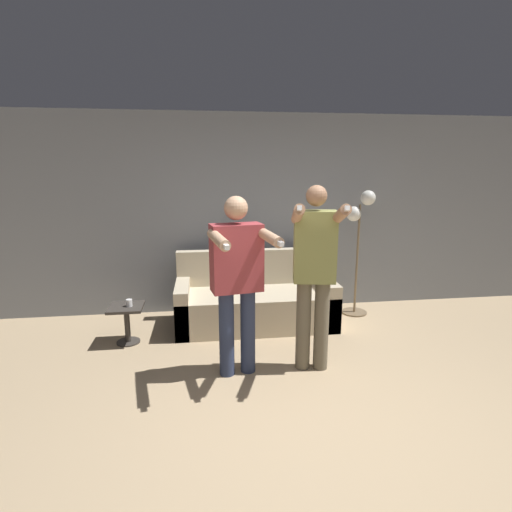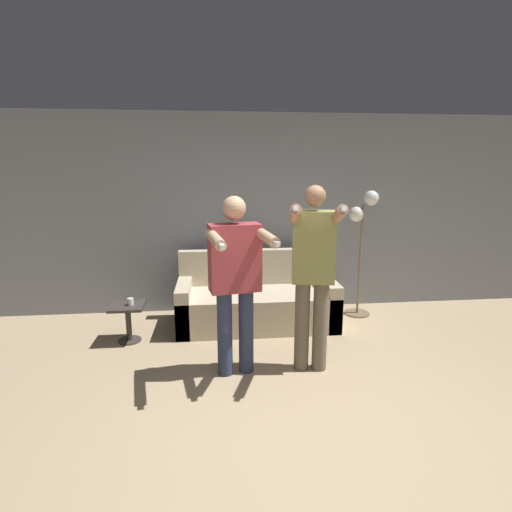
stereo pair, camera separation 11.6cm
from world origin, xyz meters
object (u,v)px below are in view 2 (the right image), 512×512
object	(u,v)px
floor_lamp	(363,225)
person_right	(313,268)
couch	(256,302)
side_table	(128,316)
cup	(130,302)
cat	(241,244)
person_left	(235,275)

from	to	relation	value
floor_lamp	person_right	bearing A→B (deg)	-125.16
couch	floor_lamp	xyz separation A→B (m)	(1.38, 0.19, 0.91)
side_table	cup	size ratio (longest dim) A/B	5.45
couch	person_right	distance (m)	1.47
side_table	cup	distance (m)	0.17
person_right	side_table	bearing A→B (deg)	165.97
couch	side_table	world-z (taller)	couch
person_right	side_table	size ratio (longest dim) A/B	4.11
person_right	side_table	world-z (taller)	person_right
couch	person_right	world-z (taller)	person_right
couch	floor_lamp	world-z (taller)	floor_lamp
cat	floor_lamp	size ratio (longest dim) A/B	0.33
cat	floor_lamp	world-z (taller)	floor_lamp
person_left	cat	xyz separation A→B (m)	(0.15, 1.52, -0.02)
couch	person_left	xyz separation A→B (m)	(-0.32, -1.21, 0.69)
person_right	couch	bearing A→B (deg)	118.26
person_left	person_right	bearing A→B (deg)	-9.97
floor_lamp	cup	world-z (taller)	floor_lamp
person_left	side_table	bearing A→B (deg)	133.94
person_right	cat	xyz separation A→B (m)	(-0.56, 1.52, -0.06)
person_left	couch	bearing A→B (deg)	65.27
person_left	floor_lamp	world-z (taller)	person_left
person_left	side_table	xyz separation A→B (m)	(-1.16, 0.84, -0.67)
person_right	floor_lamp	distance (m)	1.72
couch	side_table	xyz separation A→B (m)	(-1.48, -0.37, 0.02)
person_left	floor_lamp	size ratio (longest dim) A/B	1.03
cat	cup	size ratio (longest dim) A/B	6.88
side_table	cup	xyz separation A→B (m)	(0.04, -0.01, 0.17)
person_left	side_table	world-z (taller)	person_left
cat	side_table	distance (m)	1.61
person_right	cat	distance (m)	1.62
couch	cat	distance (m)	0.76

